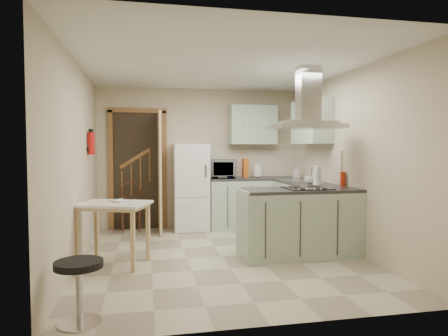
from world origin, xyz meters
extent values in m
plane|color=#B9B190|center=(0.00, 0.00, 0.00)|extent=(4.20, 4.20, 0.00)
plane|color=silver|center=(0.00, 0.00, 2.50)|extent=(4.20, 4.20, 0.00)
plane|color=#C2B496|center=(0.00, 2.10, 1.25)|extent=(3.60, 0.00, 3.60)
plane|color=#C2B496|center=(-1.80, 0.00, 1.25)|extent=(0.00, 4.20, 4.20)
plane|color=#C2B496|center=(1.80, 0.00, 1.25)|extent=(0.00, 4.20, 4.20)
cube|color=brown|center=(-1.10, 2.07, 1.05)|extent=(1.10, 0.12, 2.10)
cube|color=white|center=(-0.20, 1.80, 0.75)|extent=(0.60, 0.60, 1.50)
cube|color=#9EB2A0|center=(0.66, 1.80, 0.45)|extent=(1.08, 0.60, 0.90)
cube|color=#9EB2A0|center=(1.50, 1.12, 0.45)|extent=(0.60, 1.95, 0.90)
cube|color=beige|center=(0.96, 2.09, 1.15)|extent=(1.68, 0.02, 0.50)
cube|color=#9EB2A0|center=(0.95, 1.93, 1.85)|extent=(0.85, 0.35, 0.70)
cube|color=#9EB2A0|center=(1.62, 0.85, 1.85)|extent=(0.35, 0.90, 0.70)
cube|color=#9EB2A0|center=(1.02, -0.18, 0.45)|extent=(1.55, 0.65, 0.90)
cube|color=black|center=(1.12, -0.18, 0.91)|extent=(0.58, 0.50, 0.01)
cube|color=silver|center=(1.12, -0.18, 1.72)|extent=(0.90, 0.55, 0.10)
cube|color=silver|center=(1.50, 0.95, 0.91)|extent=(0.45, 0.40, 0.01)
cylinder|color=#B2140F|center=(-1.74, 0.90, 1.50)|extent=(0.10, 0.10, 0.32)
cube|color=tan|center=(-1.37, -0.11, 0.38)|extent=(0.98, 0.87, 0.77)
cube|color=#51201B|center=(-1.23, 1.82, 0.39)|extent=(0.38, 0.38, 0.77)
cylinder|color=black|center=(-1.52, -1.74, 0.26)|extent=(0.47, 0.47, 0.52)
imported|color=black|center=(0.30, 1.79, 1.07)|extent=(0.63, 0.46, 0.33)
cylinder|color=white|center=(1.03, 1.84, 1.02)|extent=(0.17, 0.17, 0.24)
cube|color=#CC5E18|center=(0.83, 1.97, 1.07)|extent=(0.12, 0.24, 0.34)
imported|color=#B3B0BD|center=(1.62, 1.46, 1.01)|extent=(0.11, 0.11, 0.21)
cylinder|color=white|center=(1.48, 0.28, 1.04)|extent=(0.15, 0.15, 0.28)
imported|color=silver|center=(1.41, 0.41, 0.96)|extent=(0.15, 0.15, 0.11)
cylinder|color=red|center=(1.75, 0.04, 1.00)|extent=(0.09, 0.09, 0.20)
imported|color=#A94C38|center=(-1.36, -0.08, 0.82)|extent=(0.28, 0.29, 0.11)
camera|label=1|loc=(-0.99, -5.12, 1.45)|focal=32.00mm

